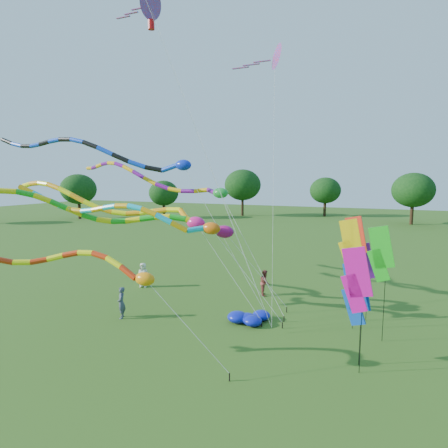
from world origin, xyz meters
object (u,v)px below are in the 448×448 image
at_px(tube_kite_red, 59,260).
at_px(person_a, 143,275).
at_px(blue_nylon_heap, 247,317).
at_px(tube_kite_orange, 126,207).
at_px(person_c, 265,283).
at_px(person_b, 121,303).

distance_m(tube_kite_red, person_a, 10.87).
bearing_deg(blue_nylon_heap, tube_kite_red, -126.39).
height_order(tube_kite_orange, person_a, tube_kite_orange).
bearing_deg(tube_kite_red, tube_kite_orange, 92.79).
height_order(tube_kite_red, tube_kite_orange, tube_kite_orange).
xyz_separation_m(blue_nylon_heap, person_a, (-8.29, 3.05, 0.53)).
bearing_deg(person_c, blue_nylon_heap, 164.85).
height_order(blue_nylon_heap, person_a, person_a).
xyz_separation_m(person_a, person_b, (2.20, -4.99, 0.01)).
bearing_deg(blue_nylon_heap, person_a, 159.79).
bearing_deg(person_a, blue_nylon_heap, -36.71).
distance_m(tube_kite_orange, person_c, 9.35).
bearing_deg(tube_kite_red, person_c, 54.77).
relative_size(tube_kite_orange, person_c, 9.62).
height_order(tube_kite_orange, blue_nylon_heap, tube_kite_orange).
distance_m(tube_kite_red, person_c, 12.64).
relative_size(tube_kite_red, person_b, 7.12).
distance_m(blue_nylon_heap, person_a, 8.85).
xyz_separation_m(blue_nylon_heap, person_c, (-0.47, 4.57, 0.51)).
distance_m(tube_kite_red, blue_nylon_heap, 9.23).
bearing_deg(tube_kite_red, person_a, 95.13).
xyz_separation_m(tube_kite_red, person_c, (4.51, 11.32, -3.33)).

